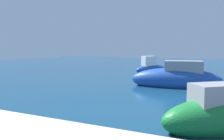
{
  "coord_description": "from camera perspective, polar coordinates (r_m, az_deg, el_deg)",
  "views": [
    {
      "loc": [
        -7.34,
        -6.17,
        2.19
      ],
      "look_at": [
        -14.03,
        8.37,
        0.56
      ],
      "focal_mm": 36.33,
      "sensor_mm": 36.0,
      "label": 1
    }
  ],
  "objects": [
    {
      "name": "moored_boat_3",
      "position": [
        19.76,
        9.68,
        0.49
      ],
      "size": [
        2.59,
        3.14,
        1.62
      ],
      "rotation": [
        0.0,
        0.0,
        0.97
      ],
      "color": "#1E479E",
      "rests_on": "ground"
    },
    {
      "name": "moored_boat_4",
      "position": [
        12.95,
        15.9,
        -2.12
      ],
      "size": [
        5.03,
        2.26,
        1.74
      ],
      "rotation": [
        0.0,
        0.0,
        3.3
      ],
      "color": "#1E479E",
      "rests_on": "ground"
    }
  ]
}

